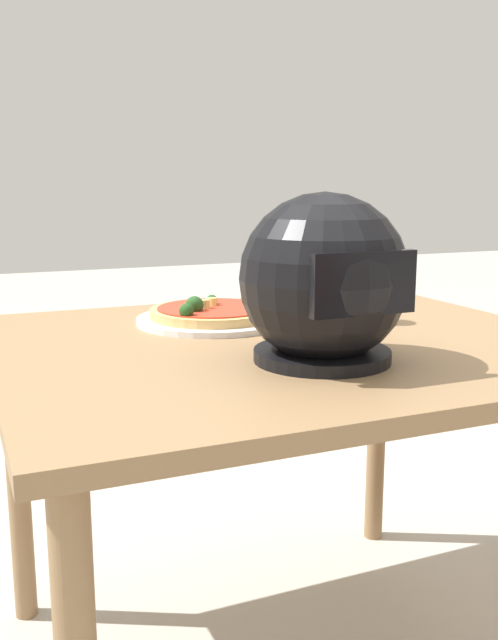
# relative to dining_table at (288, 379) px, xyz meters

# --- Properties ---
(dining_table) EXTENTS (1.07, 0.93, 0.70)m
(dining_table) POSITION_rel_dining_table_xyz_m (0.00, 0.00, 0.00)
(dining_table) COLOR olive
(dining_table) RESTS_ON ground
(pizza_plate) EXTENTS (0.32, 0.32, 0.01)m
(pizza_plate) POSITION_rel_dining_table_xyz_m (0.08, -0.20, 0.09)
(pizza_plate) COLOR white
(pizza_plate) RESTS_ON dining_table
(pizza) EXTENTS (0.26, 0.26, 0.05)m
(pizza) POSITION_rel_dining_table_xyz_m (0.08, -0.19, 0.10)
(pizza) COLOR tan
(pizza) RESTS_ON pizza_plate
(motorcycle_helmet) EXTENTS (0.27, 0.27, 0.27)m
(motorcycle_helmet) POSITION_rel_dining_table_xyz_m (0.03, 0.18, 0.21)
(motorcycle_helmet) COLOR black
(motorcycle_helmet) RESTS_ON dining_table
(drinking_glass) EXTENTS (0.07, 0.07, 0.13)m
(drinking_glass) POSITION_rel_dining_table_xyz_m (-0.19, -0.09, 0.15)
(drinking_glass) COLOR silver
(drinking_glass) RESTS_ON dining_table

